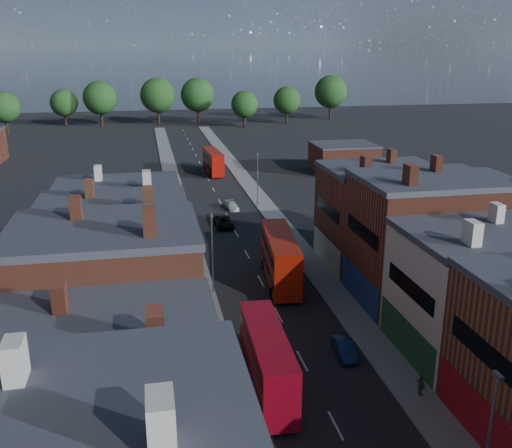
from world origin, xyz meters
name	(u,v)px	position (x,y,z in m)	size (l,w,h in m)	color
pavement_west	(185,231)	(-6.50, 50.00, 0.06)	(3.00, 200.00, 0.12)	gray
pavement_east	(281,225)	(6.50, 50.00, 0.06)	(3.00, 200.00, 0.12)	gray
lamp_post_1	(490,433)	(5.20, 0.00, 4.70)	(0.25, 0.70, 8.12)	slate
lamp_post_2	(212,248)	(-5.20, 30.00, 4.70)	(0.25, 0.70, 8.12)	slate
lamp_post_3	(257,176)	(5.20, 60.00, 4.70)	(0.25, 0.70, 8.12)	slate
bus_0	(267,360)	(-3.50, 12.68, 2.45)	(2.92, 10.58, 4.54)	#A3091C
bus_1	(280,257)	(1.87, 31.34, 2.74)	(3.83, 11.98, 5.08)	red
bus_2	(213,161)	(1.50, 84.45, 2.39)	(3.06, 10.39, 4.43)	#A10F07
car_1	(344,349)	(3.47, 16.19, 0.61)	(1.28, 3.68, 1.21)	navy
car_2	(224,222)	(-1.20, 51.03, 0.69)	(2.28, 4.94, 1.37)	black
car_3	(232,206)	(1.20, 59.34, 0.54)	(1.52, 3.75, 1.09)	silver
ped_3	(421,386)	(6.80, 9.91, 0.89)	(0.90, 0.41, 1.53)	#514E45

